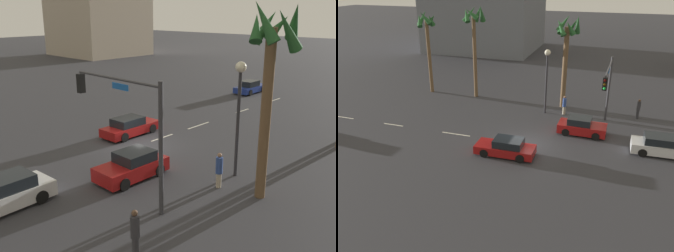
# 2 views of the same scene
# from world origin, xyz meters

# --- Properties ---
(ground_plane) EXTENTS (220.00, 220.00, 0.00)m
(ground_plane) POSITION_xyz_m (0.00, 0.00, 0.00)
(ground_plane) COLOR #333338
(lane_stripe_0) EXTENTS (2.57, 0.14, 0.01)m
(lane_stripe_0) POSITION_xyz_m (-18.00, 0.00, 0.01)
(lane_stripe_0) COLOR silver
(lane_stripe_0) RESTS_ON ground_plane
(lane_stripe_1) EXTENTS (1.98, 0.14, 0.01)m
(lane_stripe_1) POSITION_xyz_m (-12.33, 0.00, 0.01)
(lane_stripe_1) COLOR silver
(lane_stripe_1) RESTS_ON ground_plane
(lane_stripe_2) EXTENTS (2.58, 0.14, 0.01)m
(lane_stripe_2) POSITION_xyz_m (-6.11, 0.00, 0.01)
(lane_stripe_2) COLOR silver
(lane_stripe_2) RESTS_ON ground_plane
(lane_stripe_3) EXTENTS (2.14, 0.14, 0.01)m
(lane_stripe_3) POSITION_xyz_m (-2.03, 0.00, 0.01)
(lane_stripe_3) COLOR silver
(lane_stripe_3) RESTS_ON ground_plane
(car_0) EXTENTS (3.98, 1.95, 1.46)m
(car_0) POSITION_xyz_m (3.86, 3.49, 0.67)
(car_0) COLOR maroon
(car_0) RESTS_ON ground_plane
(car_1) EXTENTS (4.45, 2.03, 1.46)m
(car_1) POSITION_xyz_m (9.96, 1.74, 0.67)
(car_1) COLOR silver
(car_1) RESTS_ON ground_plane
(car_2) EXTENTS (4.46, 1.94, 1.33)m
(car_2) POSITION_xyz_m (-0.93, -2.13, 0.61)
(car_2) COLOR maroon
(car_2) RESTS_ON ground_plane
(traffic_signal) EXTENTS (0.39, 6.08, 5.90)m
(traffic_signal) POSITION_xyz_m (5.51, 5.14, 4.07)
(traffic_signal) COLOR #38383D
(traffic_signal) RESTS_ON ground_plane
(streetlamp) EXTENTS (0.56, 0.56, 6.15)m
(streetlamp) POSITION_xyz_m (-0.14, 7.32, 4.31)
(streetlamp) COLOR #2D2D33
(streetlamp) RESTS_ON ground_plane
(pedestrian_0) EXTENTS (0.35, 0.35, 1.88)m
(pedestrian_0) POSITION_xyz_m (8.36, 8.70, 1.00)
(pedestrian_0) COLOR #333338
(pedestrian_0) RESTS_ON ground_plane
(pedestrian_1) EXTENTS (0.50, 0.50, 1.84)m
(pedestrian_1) POSITION_xyz_m (1.67, 7.53, 0.97)
(pedestrian_1) COLOR #B2A58C
(pedestrian_1) RESTS_ON ground_plane
(palm_tree_0) EXTENTS (2.58, 2.67, 9.09)m
(palm_tree_0) POSITION_xyz_m (1.16, 9.66, 6.44)
(palm_tree_0) COLOR brown
(palm_tree_0) RESTS_ON ground_plane
(palm_tree_1) EXTENTS (2.37, 2.38, 8.98)m
(palm_tree_1) POSITION_xyz_m (-13.99, 9.75, 6.64)
(palm_tree_1) COLOR brown
(palm_tree_1) RESTS_ON ground_plane
(palm_tree_2) EXTENTS (2.65, 2.55, 9.73)m
(palm_tree_2) POSITION_xyz_m (-8.47, 9.85, 7.25)
(palm_tree_2) COLOR brown
(palm_tree_2) RESTS_ON ground_plane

